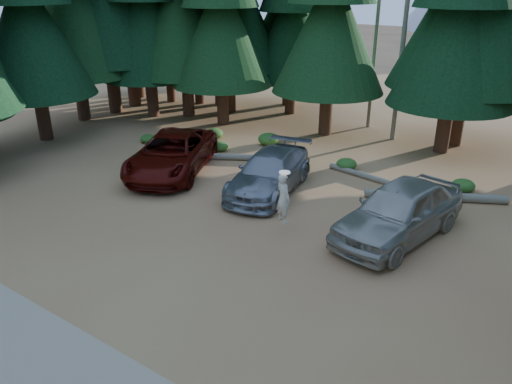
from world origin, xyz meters
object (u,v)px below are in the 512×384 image
red_pickup (172,153)px  log_mid (359,174)px  silver_minivan_center (270,173)px  silver_minivan_right (399,211)px  log_left (248,157)px  log_right (435,196)px  frisbee_player (283,198)px

red_pickup → log_mid: 8.08m
silver_minivan_center → log_mid: size_ratio=1.82×
silver_minivan_right → log_left: size_ratio=1.34×
red_pickup → log_mid: (6.94, 4.08, -0.72)m
silver_minivan_center → log_left: size_ratio=1.31×
silver_minivan_center → log_left: 3.76m
log_mid → log_right: (3.42, -0.66, 0.05)m
frisbee_player → log_mid: 6.21m
silver_minivan_center → frisbee_player: size_ratio=3.04×
silver_minivan_center → red_pickup: bearing=176.1°
log_left → log_right: log_right is taller
silver_minivan_right → log_right: (0.18, 3.66, -0.76)m
silver_minivan_center → log_mid: silver_minivan_center is taller
log_mid → log_right: 3.48m
frisbee_player → silver_minivan_right: bearing=-130.1°
red_pickup → log_right: (10.35, 3.41, -0.67)m
red_pickup → frisbee_player: (6.90, -2.04, 0.38)m
silver_minivan_right → frisbee_player: size_ratio=3.11×
silver_minivan_right → log_mid: (-3.23, 4.32, -0.81)m
red_pickup → frisbee_player: 7.20m
red_pickup → frisbee_player: frisbee_player is taller
red_pickup → silver_minivan_right: bearing=-26.0°
log_right → red_pickup: bearing=171.2°
log_mid → log_left: bearing=-158.9°
red_pickup → frisbee_player: bearing=-41.1°
red_pickup → silver_minivan_center: (4.64, 0.62, -0.07)m
silver_minivan_center → silver_minivan_right: silver_minivan_right is taller
frisbee_player → log_right: size_ratio=0.33×
silver_minivan_right → log_left: bearing=169.4°
silver_minivan_center → log_right: silver_minivan_center is taller
frisbee_player → log_right: frisbee_player is taller
log_left → log_mid: size_ratio=1.39×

